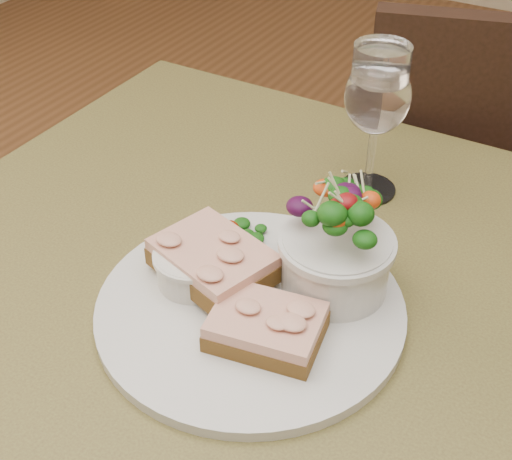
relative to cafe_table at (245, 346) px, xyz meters
The scene contains 9 objects.
cafe_table is the anchor object (origin of this frame).
chair_far 0.75m from the cafe_table, 80.28° to the left, with size 0.52×0.52×0.90m.
dinner_plate 0.12m from the cafe_table, 51.41° to the right, with size 0.31×0.31×0.01m, color silver.
sandwich_front 0.16m from the cafe_table, 46.71° to the right, with size 0.11×0.09×0.03m.
sandwich_back 0.14m from the cafe_table, 129.13° to the right, with size 0.14×0.12×0.03m.
ramekin 0.14m from the cafe_table, 133.00° to the right, with size 0.07×0.07×0.04m.
salad_bowl 0.20m from the cafe_table, 15.54° to the left, with size 0.11×0.11×0.13m.
garnish 0.13m from the cafe_table, 124.28° to the left, with size 0.05×0.04×0.02m.
wine_glass 0.32m from the cafe_table, 77.77° to the left, with size 0.08×0.08×0.18m.
Camera 1 is at (0.29, -0.48, 1.25)m, focal length 50.00 mm.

